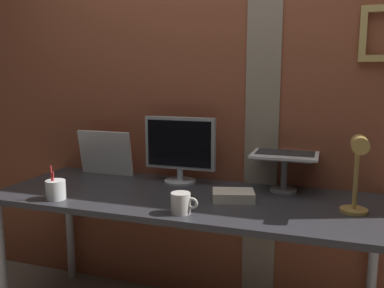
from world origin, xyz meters
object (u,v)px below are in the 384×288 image
at_px(desk_lamp, 358,167).
at_px(coffee_mug, 181,203).
at_px(laptop, 286,145).
at_px(whiteboard_panel, 105,153).
at_px(pen_cup, 56,190).
at_px(monitor, 180,147).

bearing_deg(desk_lamp, coffee_mug, -164.26).
bearing_deg(laptop, coffee_mug, -124.85).
relative_size(desk_lamp, coffee_mug, 2.82).
bearing_deg(whiteboard_panel, pen_cup, -87.22).
height_order(whiteboard_panel, desk_lamp, desk_lamp).
bearing_deg(monitor, laptop, 6.71).
bearing_deg(pen_cup, coffee_mug, 0.02).
distance_m(whiteboard_panel, desk_lamp, 1.44).
bearing_deg(whiteboard_panel, coffee_mug, -37.19).
bearing_deg(laptop, pen_cup, -151.78).
relative_size(monitor, coffee_mug, 3.25).
bearing_deg(monitor, whiteboard_panel, 177.30).
relative_size(pen_cup, coffee_mug, 1.35).
xyz_separation_m(monitor, pen_cup, (-0.47, -0.49, -0.16)).
distance_m(whiteboard_panel, coffee_mug, 0.86).
bearing_deg(monitor, pen_cup, -133.49).
relative_size(laptop, desk_lamp, 0.95).
bearing_deg(desk_lamp, whiteboard_panel, 167.42).
xyz_separation_m(whiteboard_panel, pen_cup, (0.03, -0.52, -0.09)).
bearing_deg(coffee_mug, pen_cup, -179.98).
bearing_deg(laptop, desk_lamp, -47.23).
xyz_separation_m(laptop, whiteboard_panel, (-1.07, -0.04, -0.10)).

